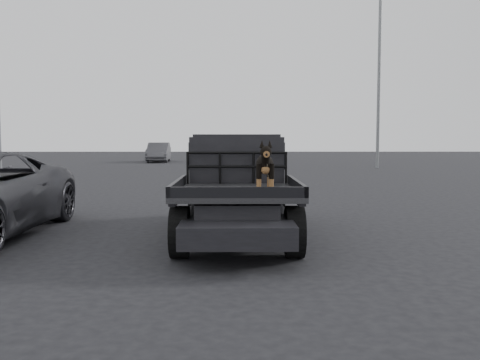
{
  "coord_description": "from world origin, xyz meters",
  "views": [
    {
      "loc": [
        0.65,
        -7.45,
        1.74
      ],
      "look_at": [
        0.71,
        -0.4,
        1.18
      ],
      "focal_mm": 40.0,
      "sensor_mm": 36.0,
      "label": 1
    }
  ],
  "objects_px": {
    "flatbed_ute": "(237,210)",
    "floodlight_mid": "(380,46)",
    "distant_car_a": "(159,152)",
    "dog": "(265,168)"
  },
  "relations": [
    {
      "from": "dog",
      "to": "floodlight_mid",
      "type": "height_order",
      "value": "floodlight_mid"
    },
    {
      "from": "dog",
      "to": "floodlight_mid",
      "type": "xyz_separation_m",
      "value": [
        7.81,
        23.1,
        5.7
      ]
    },
    {
      "from": "distant_car_a",
      "to": "floodlight_mid",
      "type": "xyz_separation_m",
      "value": [
        13.79,
        -7.8,
        6.29
      ]
    },
    {
      "from": "dog",
      "to": "floodlight_mid",
      "type": "relative_size",
      "value": 0.06
    },
    {
      "from": "flatbed_ute",
      "to": "distant_car_a",
      "type": "distance_m",
      "value": 29.88
    },
    {
      "from": "flatbed_ute",
      "to": "distant_car_a",
      "type": "xyz_separation_m",
      "value": [
        -5.57,
        29.36,
        0.24
      ]
    },
    {
      "from": "flatbed_ute",
      "to": "floodlight_mid",
      "type": "height_order",
      "value": "floodlight_mid"
    },
    {
      "from": "distant_car_a",
      "to": "floodlight_mid",
      "type": "distance_m",
      "value": 17.05
    },
    {
      "from": "dog",
      "to": "distant_car_a",
      "type": "distance_m",
      "value": 31.48
    },
    {
      "from": "flatbed_ute",
      "to": "dog",
      "type": "bearing_deg",
      "value": -75.42
    }
  ]
}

